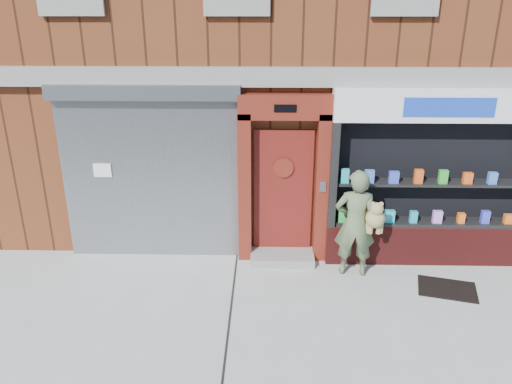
{
  "coord_description": "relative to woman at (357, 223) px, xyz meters",
  "views": [
    {
      "loc": [
        -1.04,
        -6.01,
        4.32
      ],
      "look_at": [
        -1.19,
        1.0,
        1.57
      ],
      "focal_mm": 35.0,
      "sensor_mm": 36.0,
      "label": 1
    }
  ],
  "objects": [
    {
      "name": "pharmacy_bay",
      "position": [
        1.32,
        0.49,
        0.45
      ],
      "size": [
        3.5,
        0.41,
        3.0
      ],
      "color": "#541514",
      "rests_on": "ground"
    },
    {
      "name": "woman",
      "position": [
        0.0,
        0.0,
        0.0
      ],
      "size": [
        0.81,
        0.49,
        1.82
      ],
      "color": "#566643",
      "rests_on": "ground"
    },
    {
      "name": "red_door_bay",
      "position": [
        -1.18,
        0.53,
        0.54
      ],
      "size": [
        1.52,
        0.58,
        2.9
      ],
      "color": "#55160E",
      "rests_on": "ground"
    },
    {
      "name": "ground",
      "position": [
        -0.43,
        -1.33,
        -0.92
      ],
      "size": [
        80.0,
        80.0,
        0.0
      ],
      "primitive_type": "plane",
      "color": "#9E9E99",
      "rests_on": "ground"
    },
    {
      "name": "building",
      "position": [
        -0.43,
        4.67,
        3.08
      ],
      "size": [
        12.0,
        8.16,
        8.0
      ],
      "color": "#5F2A15",
      "rests_on": "ground"
    },
    {
      "name": "shutter_bay",
      "position": [
        -3.43,
        0.6,
        0.8
      ],
      "size": [
        3.1,
        0.3,
        3.04
      ],
      "color": "gray",
      "rests_on": "ground"
    },
    {
      "name": "doormat",
      "position": [
        1.42,
        -0.48,
        -0.91
      ],
      "size": [
        1.01,
        0.82,
        0.02
      ],
      "primitive_type": "cube",
      "rotation": [
        0.0,
        0.0,
        -0.26
      ],
      "color": "black",
      "rests_on": "ground"
    }
  ]
}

